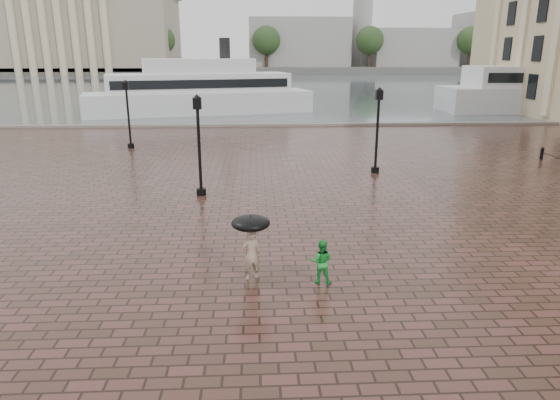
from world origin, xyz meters
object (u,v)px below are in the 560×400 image
object	(u,v)px
adult_pedestrian	(251,254)
ferry_near	(200,91)
child_pedestrian	(321,262)
street_lamps	(228,127)

from	to	relation	value
adult_pedestrian	ferry_near	distance (m)	41.30
child_pedestrian	adult_pedestrian	bearing A→B (deg)	-0.03
ferry_near	child_pedestrian	bearing A→B (deg)	-93.58
street_lamps	ferry_near	distance (m)	26.95
street_lamps	adult_pedestrian	size ratio (longest dim) A/B	10.26
street_lamps	adult_pedestrian	bearing A→B (deg)	-84.58
street_lamps	child_pedestrian	distance (m)	15.11
adult_pedestrian	child_pedestrian	world-z (taller)	adult_pedestrian
street_lamps	child_pedestrian	size ratio (longest dim) A/B	11.98
child_pedestrian	ferry_near	world-z (taller)	ferry_near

